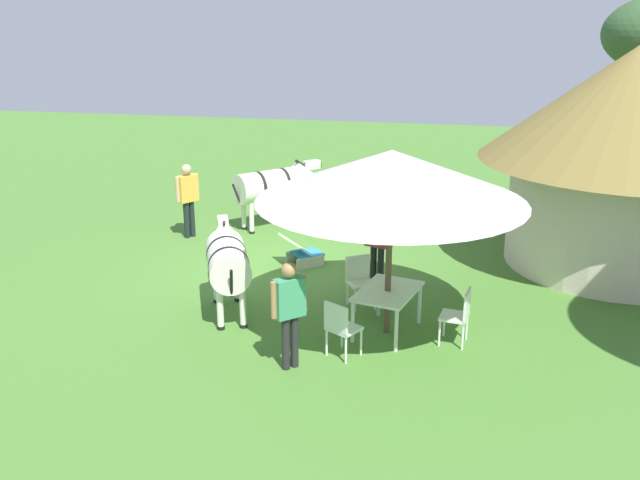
# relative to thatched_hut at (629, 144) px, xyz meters

# --- Properties ---
(ground_plane) EXTENTS (36.00, 36.00, 0.00)m
(ground_plane) POSITION_rel_thatched_hut_xyz_m (1.79, -6.35, -2.47)
(ground_plane) COLOR #44742D
(thatched_hut) EXTENTS (5.75, 5.75, 4.35)m
(thatched_hut) POSITION_rel_thatched_hut_xyz_m (0.00, 0.00, 0.00)
(thatched_hut) COLOR beige
(thatched_hut) RESTS_ON ground_plane
(shade_umbrella) EXTENTS (4.18, 4.18, 3.01)m
(shade_umbrella) POSITION_rel_thatched_hut_xyz_m (4.11, -4.21, 0.14)
(shade_umbrella) COLOR brown
(shade_umbrella) RESTS_ON ground_plane
(patio_dining_table) EXTENTS (1.42, 1.13, 0.74)m
(patio_dining_table) POSITION_rel_thatched_hut_xyz_m (4.11, -4.21, -1.82)
(patio_dining_table) COLOR silver
(patio_dining_table) RESTS_ON ground_plane
(patio_chair_near_lawn) EXTENTS (0.59, 0.59, 0.90)m
(patio_chair_near_lawn) POSITION_rel_thatched_hut_xyz_m (5.10, -4.81, -1.94)
(patio_chair_near_lawn) COLOR white
(patio_chair_near_lawn) RESTS_ON ground_plane
(patio_chair_east_end) EXTENTS (0.50, 0.48, 0.90)m
(patio_chair_east_end) POSITION_rel_thatched_hut_xyz_m (4.29, -3.07, -1.94)
(patio_chair_east_end) COLOR silver
(patio_chair_east_end) RESTS_ON ground_plane
(patio_chair_west_end) EXTENTS (0.58, 0.59, 0.90)m
(patio_chair_west_end) POSITION_rel_thatched_hut_xyz_m (3.11, -4.80, -1.94)
(patio_chair_west_end) COLOR white
(patio_chair_west_end) RESTS_ON ground_plane
(guest_beside_umbrella) EXTENTS (0.35, 0.57, 1.67)m
(guest_beside_umbrella) POSITION_rel_thatched_hut_xyz_m (2.26, -4.59, -1.46)
(guest_beside_umbrella) COLOR black
(guest_beside_umbrella) RESTS_ON ground_plane
(guest_behind_table) EXTENTS (0.45, 0.47, 1.65)m
(guest_behind_table) POSITION_rel_thatched_hut_xyz_m (5.55, -5.48, -1.47)
(guest_behind_table) COLOR black
(guest_behind_table) RESTS_ON ground_plane
(standing_watcher) EXTENTS (0.50, 0.43, 1.67)m
(standing_watcher) POSITION_rel_thatched_hut_xyz_m (0.00, -9.08, -1.46)
(standing_watcher) COLOR black
(standing_watcher) RESTS_ON ground_plane
(striped_lounge_chair) EXTENTS (0.90, 0.95, 0.65)m
(striped_lounge_chair) POSITION_rel_thatched_hut_xyz_m (1.26, -6.22, -2.21)
(striped_lounge_chair) COLOR teal
(striped_lounge_chair) RESTS_ON ground_plane
(zebra_nearest_camera) EXTENTS (2.07, 1.11, 1.53)m
(zebra_nearest_camera) POSITION_rel_thatched_hut_xyz_m (-1.18, -4.13, -1.48)
(zebra_nearest_camera) COLOR silver
(zebra_nearest_camera) RESTS_ON ground_plane
(zebra_by_umbrella) EXTENTS (2.06, 1.17, 1.50)m
(zebra_by_umbrella) POSITION_rel_thatched_hut_xyz_m (3.85, -6.95, -1.50)
(zebra_by_umbrella) COLOR silver
(zebra_by_umbrella) RESTS_ON ground_plane
(zebra_toward_hut) EXTENTS (1.83, 1.86, 1.53)m
(zebra_toward_hut) POSITION_rel_thatched_hut_xyz_m (-1.12, -7.42, -1.47)
(zebra_toward_hut) COLOR silver
(zebra_toward_hut) RESTS_ON ground_plane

